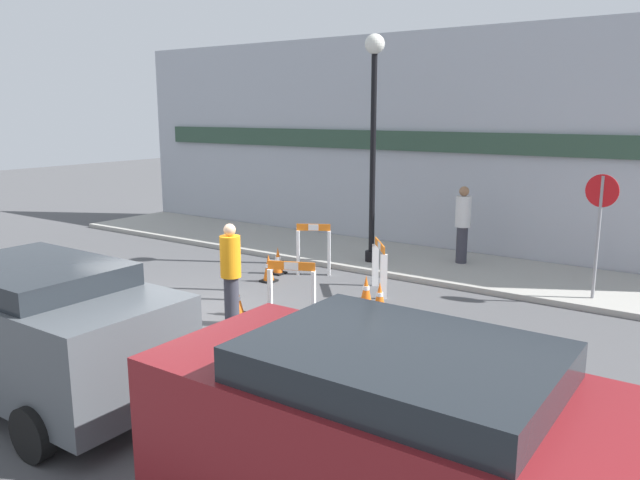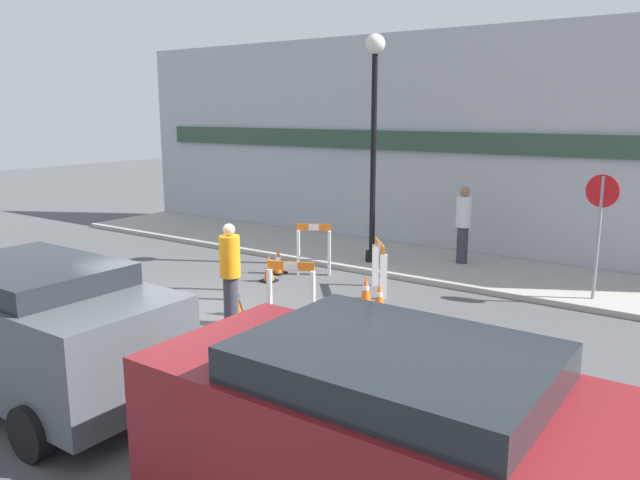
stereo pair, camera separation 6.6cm
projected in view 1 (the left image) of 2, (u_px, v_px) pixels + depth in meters
ground_plane at (183, 321)px, 10.73m from camera, size 60.00×60.00×0.00m
sidewalk_slab at (362, 254)px, 15.53m from camera, size 18.00×2.96×0.11m
storefront_facade at (394, 142)px, 16.23m from camera, size 18.00×0.22×5.50m
streetlamp_post at (373, 118)px, 13.88m from camera, size 0.44×0.44×5.08m
stop_sign at (600, 216)px, 11.36m from camera, size 0.60×0.11×2.32m
barricade_0 at (313, 248)px, 13.66m from camera, size 0.71×0.48×1.14m
barricade_1 at (230, 265)px, 12.14m from camera, size 0.62×0.61×1.14m
barricade_2 at (292, 287)px, 10.82m from camera, size 0.83×0.45×1.00m
barricade_3 at (379, 264)px, 12.34m from camera, size 0.73×0.85×1.03m
traffic_cone_0 at (366, 291)px, 11.55m from camera, size 0.30×0.30×0.58m
traffic_cone_1 at (380, 297)px, 11.23m from camera, size 0.30×0.30×0.54m
traffic_cone_2 at (269, 268)px, 13.16m from camera, size 0.30×0.30×0.60m
traffic_cone_3 at (278, 261)px, 13.80m from camera, size 0.30×0.30×0.60m
traffic_cone_4 at (237, 301)px, 11.00m from camera, size 0.30×0.30×0.53m
person_worker at (231, 271)px, 10.37m from camera, size 0.35×0.35×1.74m
person_pedestrian at (463, 222)px, 14.20m from camera, size 0.43×0.43×1.77m
parked_car_1 at (37, 324)px, 7.63m from camera, size 3.96×1.89×1.76m
parked_car_2 at (400, 442)px, 4.84m from camera, size 4.12×2.01×1.83m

